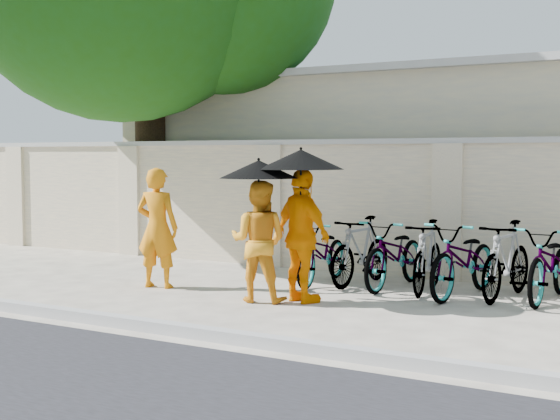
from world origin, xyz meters
The scene contains 16 objects.
ground centered at (0.00, 0.00, 0.00)m, with size 80.00×80.00×0.00m, color beige.
kerb centered at (0.00, -1.70, 0.06)m, with size 40.00×0.16×0.12m, color #A2A2A2.
compound_wall centered at (1.00, 3.20, 1.00)m, with size 20.00×0.30×2.00m, color beige.
building_behind centered at (2.00, 7.00, 1.60)m, with size 14.00×6.00×3.20m, color beige.
monk_left centered at (-1.27, 0.47, 0.83)m, with size 0.61×0.40×1.66m, color orange.
monk_center centered at (0.48, 0.29, 0.76)m, with size 0.74×0.57×1.52m, color orange.
parasol_center centered at (0.53, 0.21, 1.66)m, with size 0.97×0.97×0.91m.
monk_right centered at (0.98, 0.51, 0.83)m, with size 0.98×0.41×1.66m, color orange.
parasol_right centered at (1.00, 0.43, 1.78)m, with size 1.07×1.07×0.96m.
bike_0 centered at (0.56, 1.88, 0.45)m, with size 0.59×1.71×0.90m, color gray.
bike_1 centered at (1.07, 2.06, 0.48)m, with size 0.46×1.61×0.97m, color gray.
bike_2 centered at (1.59, 2.08, 0.47)m, with size 0.63×1.80×0.95m, color gray.
bike_3 centered at (2.10, 1.94, 0.48)m, with size 0.45×1.61×0.96m, color gray.
bike_4 centered at (2.61, 1.89, 0.49)m, with size 0.65×1.86×0.98m, color gray.
bike_5 centered at (3.12, 1.99, 0.50)m, with size 0.47×1.66×1.00m, color gray.
bike_6 centered at (3.63, 2.12, 0.47)m, with size 0.63×1.80×0.95m, color gray.
Camera 1 is at (5.55, -7.93, 1.82)m, focal length 50.00 mm.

